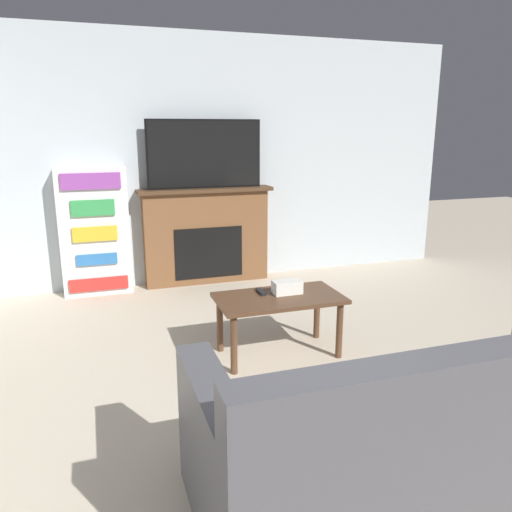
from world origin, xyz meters
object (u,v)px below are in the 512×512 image
at_px(tv, 205,154).
at_px(bookshelf, 95,231).
at_px(couch, 433,439).
at_px(fireplace, 206,235).
at_px(coffee_table, 279,305).

distance_m(tv, bookshelf, 1.42).
bearing_deg(couch, fireplace, 93.50).
relative_size(tv, coffee_table, 1.31).
relative_size(fireplace, couch, 0.67).
height_order(couch, bookshelf, bookshelf).
distance_m(fireplace, tv, 0.90).
distance_m(fireplace, coffee_table, 2.05).
bearing_deg(couch, bookshelf, 111.00).
relative_size(couch, bookshelf, 1.65).
height_order(couch, coffee_table, couch).
xyz_separation_m(tv, bookshelf, (-1.19, -0.00, -0.77)).
height_order(tv, bookshelf, tv).
relative_size(tv, bookshelf, 0.93).
distance_m(fireplace, couch, 3.73).
bearing_deg(bookshelf, tv, 0.16).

